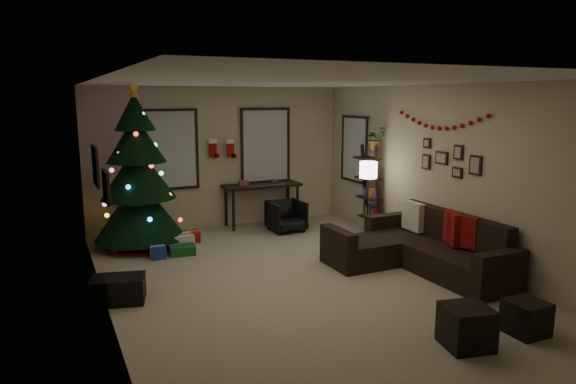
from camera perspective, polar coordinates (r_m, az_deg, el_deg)
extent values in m
plane|color=tan|center=(7.24, 1.33, -9.83)|extent=(7.00, 7.00, 0.00)
plane|color=white|center=(6.80, 1.42, 12.04)|extent=(7.00, 7.00, 0.00)
plane|color=#C5B596|center=(10.12, -7.55, 3.74)|extent=(5.00, 0.00, 5.00)
plane|color=#C5B596|center=(4.15, 23.67, -6.60)|extent=(5.00, 0.00, 5.00)
plane|color=#C5B596|center=(6.21, -19.73, -0.92)|extent=(0.00, 7.00, 7.00)
plane|color=#C5B596|center=(8.31, 16.99, 1.95)|extent=(0.00, 7.00, 7.00)
cube|color=#728CB2|center=(9.82, -12.82, 4.55)|extent=(0.94, 0.02, 1.35)
cube|color=beige|center=(9.82, -12.82, 4.55)|extent=(0.94, 0.03, 1.35)
cube|color=#728CB2|center=(10.40, -2.51, 5.11)|extent=(0.94, 0.02, 1.35)
cube|color=beige|center=(10.40, -2.51, 5.11)|extent=(0.94, 0.03, 1.35)
cube|color=#728CB2|center=(10.29, 7.35, 4.70)|extent=(0.05, 0.27, 1.17)
cube|color=beige|center=(10.29, 7.35, 4.70)|extent=(0.05, 0.45, 1.17)
cylinder|color=black|center=(9.22, -15.85, -4.71)|extent=(0.11, 0.11, 0.33)
cone|color=black|center=(9.11, -16.00, -1.68)|extent=(1.50, 1.50, 1.05)
cone|color=black|center=(9.01, -16.19, 2.11)|extent=(1.24, 1.24, 0.88)
cone|color=black|center=(8.95, -16.37, 5.62)|extent=(0.97, 0.97, 0.77)
cone|color=black|center=(8.92, -16.52, 8.45)|extent=(0.66, 0.66, 0.61)
cylinder|color=maroon|center=(9.26, -15.80, -5.57)|extent=(1.22, 1.22, 0.04)
cube|color=#14591E|center=(8.60, -11.51, -6.23)|extent=(0.40, 0.30, 0.15)
cube|color=maroon|center=(9.33, -10.46, -4.79)|extent=(0.25, 0.30, 0.18)
cube|color=navy|center=(8.47, -14.08, -6.43)|extent=(0.22, 0.22, 0.20)
cube|color=gold|center=(9.00, -18.04, -5.36)|extent=(0.26, 0.26, 0.28)
cube|color=silver|center=(8.99, -11.51, -5.28)|extent=(0.35, 0.28, 0.22)
cube|color=black|center=(7.97, 15.88, -6.90)|extent=(0.81, 2.15, 0.38)
cube|color=black|center=(8.06, 17.66, -3.72)|extent=(0.20, 2.15, 0.46)
cube|color=black|center=(7.15, 22.16, -8.40)|extent=(0.81, 0.20, 0.59)
cube|color=black|center=(8.82, 10.90, -4.30)|extent=(0.81, 0.20, 0.59)
cube|color=black|center=(8.02, 8.43, -6.51)|extent=(0.76, 0.81, 0.38)
cube|color=black|center=(7.75, 5.53, -6.22)|extent=(0.18, 0.81, 0.59)
cube|color=maroon|center=(7.74, 18.64, -4.10)|extent=(0.25, 0.46, 0.45)
cube|color=maroon|center=(7.89, 17.59, -3.77)|extent=(0.29, 0.47, 0.46)
cube|color=beige|center=(8.53, 13.60, -2.60)|extent=(0.15, 0.46, 0.45)
cube|color=black|center=(5.71, 19.00, -13.81)|extent=(0.54, 0.54, 0.43)
cube|color=black|center=(6.24, 24.68, -12.42)|extent=(0.39, 0.39, 0.36)
cube|color=black|center=(10.19, -2.89, 0.73)|extent=(1.53, 0.55, 0.05)
cylinder|color=black|center=(9.84, -6.01, -2.13)|extent=(0.05, 0.05, 0.76)
cylinder|color=black|center=(10.24, -6.81, -1.65)|extent=(0.05, 0.05, 0.76)
cylinder|color=black|center=(10.35, 1.04, -1.45)|extent=(0.05, 0.05, 0.76)
cylinder|color=black|center=(10.73, 0.01, -1.02)|extent=(0.05, 0.05, 0.76)
imported|color=black|center=(9.80, -0.19, -2.64)|extent=(0.59, 0.56, 0.59)
cube|color=black|center=(9.44, 9.89, -0.01)|extent=(0.05, 0.05, 1.65)
cube|color=black|center=(9.80, 8.41, 0.41)|extent=(0.05, 0.05, 1.65)
cube|color=black|center=(9.70, 8.90, -2.74)|extent=(0.30, 0.46, 0.03)
cube|color=black|center=(9.63, 8.97, -0.62)|extent=(0.30, 0.46, 0.03)
cube|color=black|center=(9.57, 9.03, 1.54)|extent=(0.30, 0.46, 0.03)
cube|color=black|center=(9.52, 9.09, 3.72)|extent=(0.30, 0.46, 0.03)
imported|color=#4C4C4C|center=(9.40, 9.57, 6.18)|extent=(0.57, 0.52, 0.55)
cylinder|color=black|center=(9.25, 8.60, -5.36)|extent=(0.25, 0.25, 0.03)
cylinder|color=black|center=(9.10, 8.70, -1.67)|extent=(0.03, 0.03, 1.19)
cylinder|color=white|center=(8.99, 8.82, 2.42)|extent=(0.30, 0.30, 0.28)
cube|color=black|center=(6.96, -20.38, 2.70)|extent=(0.04, 0.60, 0.50)
cube|color=tan|center=(6.96, -20.38, 2.70)|extent=(0.01, 0.54, 0.45)
cube|color=black|center=(5.88, -19.36, 0.53)|extent=(0.04, 0.45, 0.35)
cube|color=#C5B596|center=(5.88, -19.36, 0.53)|extent=(0.01, 0.41, 0.31)
cube|color=black|center=(7.84, 19.89, 2.78)|extent=(0.03, 0.22, 0.28)
cube|color=black|center=(8.07, 18.20, 4.16)|extent=(0.03, 0.18, 0.22)
cube|color=black|center=(8.11, 18.08, 2.05)|extent=(0.03, 0.20, 0.16)
cube|color=black|center=(8.34, 16.51, 3.60)|extent=(0.03, 0.26, 0.20)
cube|color=black|center=(8.62, 14.94, 3.21)|extent=(0.03, 0.18, 0.24)
cube|color=black|center=(8.58, 15.03, 5.20)|extent=(0.03, 0.16, 0.16)
cube|color=#990F0C|center=(9.97, -8.24, 4.68)|extent=(0.14, 0.04, 0.30)
cube|color=white|center=(9.96, -8.26, 5.54)|extent=(0.16, 0.05, 0.08)
cube|color=#990F0C|center=(10.00, -7.83, 3.96)|extent=(0.10, 0.04, 0.08)
cube|color=#990F0C|center=(10.03, -6.35, 4.69)|extent=(0.14, 0.04, 0.30)
cube|color=white|center=(10.01, -6.36, 5.54)|extent=(0.16, 0.05, 0.08)
cube|color=#990F0C|center=(10.06, -5.95, 3.97)|extent=(0.10, 0.04, 0.08)
cube|color=black|center=(6.85, -18.17, -10.14)|extent=(0.73, 0.58, 0.32)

